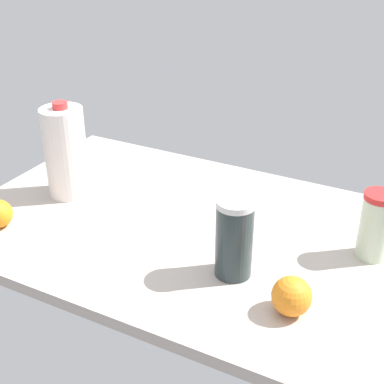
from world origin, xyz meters
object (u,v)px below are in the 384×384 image
object	(u,v)px
orange_loose	(292,296)
shaker_bottle	(234,238)
milk_jug	(65,152)
tumbler_cup	(375,225)

from	to	relation	value
orange_loose	shaker_bottle	bearing A→B (deg)	156.85
shaker_bottle	milk_jug	distance (cm)	57.92
shaker_bottle	orange_loose	bearing A→B (deg)	-23.15
tumbler_cup	orange_loose	distance (cm)	29.87
milk_jug	orange_loose	size ratio (longest dim) A/B	3.31
tumbler_cup	shaker_bottle	size ratio (longest dim) A/B	0.89
shaker_bottle	orange_loose	world-z (taller)	shaker_bottle
orange_loose	tumbler_cup	bearing A→B (deg)	69.37
milk_jug	tumbler_cup	bearing A→B (deg)	5.52
shaker_bottle	milk_jug	xyz separation A→B (cm)	(-56.32, 13.10, 3.38)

